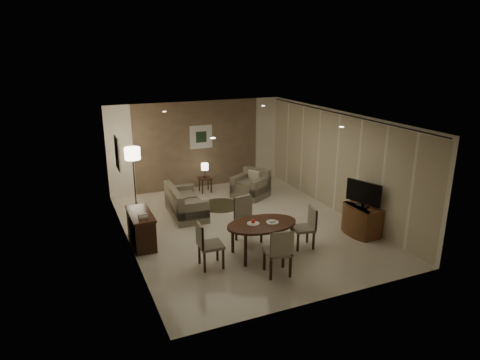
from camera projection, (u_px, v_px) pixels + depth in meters
name	position (u px, v px, depth m)	size (l,w,h in m)	color
room_shell	(237.00, 170.00, 10.53)	(5.50, 7.00, 2.70)	beige
taupe_accent	(198.00, 145.00, 13.24)	(3.96, 0.03, 2.70)	#7D664D
curtain_wall	(337.00, 164.00, 11.21)	(0.08, 6.70, 2.58)	beige
curtain_rod	(340.00, 114.00, 10.82)	(0.03, 0.03, 6.80)	black
art_back_frame	(201.00, 137.00, 13.18)	(0.72, 0.03, 0.72)	silver
art_back_canvas	(201.00, 137.00, 13.16)	(0.34, 0.01, 0.34)	#1C331E
art_left_frame	(117.00, 154.00, 10.05)	(0.03, 0.60, 0.80)	silver
art_left_canvas	(118.00, 154.00, 10.06)	(0.01, 0.46, 0.64)	gray
downlight_nl	(213.00, 138.00, 7.68)	(0.10, 0.10, 0.01)	white
downlight_nr	(342.00, 127.00, 8.74)	(0.10, 0.10, 0.01)	white
downlight_fl	(164.00, 112.00, 10.83)	(0.10, 0.10, 0.01)	white
downlight_fr	(263.00, 106.00, 11.89)	(0.10, 0.10, 0.01)	white
console_desk	(141.00, 229.00, 9.53)	(0.48, 1.20, 0.75)	#3F1E14
telephone	(143.00, 216.00, 9.14)	(0.20, 0.14, 0.09)	white
tv_cabinet	(362.00, 220.00, 10.08)	(0.48, 0.90, 0.70)	brown
flat_tv	(364.00, 193.00, 9.87)	(0.06, 0.88, 0.60)	black
dining_table	(262.00, 239.00, 9.05)	(1.53, 0.96, 0.72)	#3F1E14
chair_near	(277.00, 251.00, 8.24)	(0.48, 0.48, 0.99)	#78715C
chair_far	(249.00, 220.00, 9.63)	(0.50, 0.50, 1.03)	#78715C
chair_left	(211.00, 245.00, 8.52)	(0.47, 0.47, 0.96)	#78715C
chair_right	(303.00, 228.00, 9.38)	(0.44, 0.44, 0.91)	#78715C
plate_a	(253.00, 223.00, 8.92)	(0.26, 0.26, 0.02)	white
plate_b	(272.00, 222.00, 8.98)	(0.26, 0.26, 0.02)	white
fruit_apple	(253.00, 221.00, 8.90)	(0.09, 0.09, 0.09)	red
napkin	(272.00, 221.00, 8.98)	(0.12, 0.08, 0.03)	white
round_rug	(221.00, 205.00, 11.99)	(1.16, 1.16, 0.01)	#3D3622
sofa	(186.00, 201.00, 11.21)	(0.81, 1.61, 0.76)	#78715C
armchair	(250.00, 184.00, 12.56)	(0.90, 0.85, 0.80)	#78715C
side_table	(205.00, 185.00, 13.06)	(0.35, 0.35, 0.45)	black
table_lamp	(205.00, 170.00, 12.92)	(0.22, 0.22, 0.50)	#FFEAC1
floor_lamp	(134.00, 177.00, 11.72)	(0.42, 0.42, 1.67)	#FFE5B7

